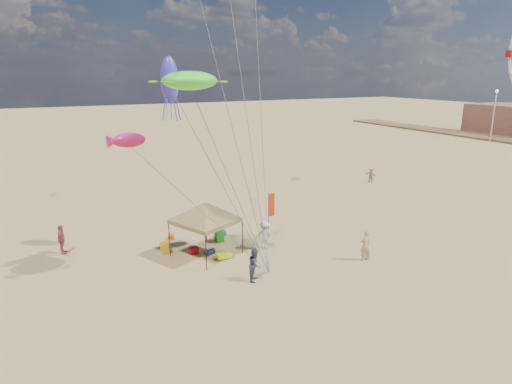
# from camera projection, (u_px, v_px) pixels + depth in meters

# --- Properties ---
(ground) EXTENTS (280.00, 280.00, 0.00)m
(ground) POSITION_uv_depth(u_px,v_px,m) (281.00, 275.00, 23.76)
(ground) COLOR tan
(ground) RESTS_ON ground
(canopy_tent) EXTENTS (5.75, 5.75, 3.87)m
(canopy_tent) POSITION_uv_depth(u_px,v_px,m) (205.00, 204.00, 25.59)
(canopy_tent) COLOR black
(canopy_tent) RESTS_ON ground
(feather_flag) EXTENTS (0.48, 0.05, 3.12)m
(feather_flag) POSITION_uv_depth(u_px,v_px,m) (271.00, 208.00, 28.69)
(feather_flag) COLOR black
(feather_flag) RESTS_ON ground
(cooler_red) EXTENTS (0.54, 0.38, 0.38)m
(cooler_red) POSITION_uv_depth(u_px,v_px,m) (194.00, 251.00, 26.55)
(cooler_red) COLOR #AC0D1B
(cooler_red) RESTS_ON ground
(cooler_blue) EXTENTS (0.54, 0.38, 0.38)m
(cooler_blue) POSITION_uv_depth(u_px,v_px,m) (222.00, 233.00, 29.47)
(cooler_blue) COLOR #124792
(cooler_blue) RESTS_ON ground
(bag_navy) EXTENTS (0.69, 0.54, 0.36)m
(bag_navy) POSITION_uv_depth(u_px,v_px,m) (210.00, 252.00, 26.36)
(bag_navy) COLOR #0C1E35
(bag_navy) RESTS_ON ground
(bag_orange) EXTENTS (0.54, 0.69, 0.36)m
(bag_orange) POSITION_uv_depth(u_px,v_px,m) (171.00, 236.00, 28.89)
(bag_orange) COLOR #D6500B
(bag_orange) RESTS_ON ground
(chair_green) EXTENTS (0.50, 0.50, 0.70)m
(chair_green) POSITION_uv_depth(u_px,v_px,m) (219.00, 237.00, 28.41)
(chair_green) COLOR #208718
(chair_green) RESTS_ON ground
(chair_yellow) EXTENTS (0.50, 0.50, 0.70)m
(chair_yellow) POSITION_uv_depth(u_px,v_px,m) (165.00, 248.00, 26.56)
(chair_yellow) COLOR gold
(chair_yellow) RESTS_ON ground
(crate_grey) EXTENTS (0.34, 0.30, 0.28)m
(crate_grey) POSITION_uv_depth(u_px,v_px,m) (231.00, 256.00, 25.93)
(crate_grey) COLOR slate
(crate_grey) RESTS_ON ground
(beach_cart) EXTENTS (0.90, 0.50, 0.24)m
(beach_cart) POSITION_uv_depth(u_px,v_px,m) (224.00, 255.00, 25.83)
(beach_cart) COLOR yellow
(beach_cart) RESTS_ON ground
(person_near_a) EXTENTS (0.72, 0.50, 1.90)m
(person_near_a) POSITION_uv_depth(u_px,v_px,m) (365.00, 245.00, 25.41)
(person_near_a) COLOR tan
(person_near_a) RESTS_ON ground
(person_near_b) EXTENTS (1.07, 1.10, 1.79)m
(person_near_b) POSITION_uv_depth(u_px,v_px,m) (255.00, 265.00, 22.95)
(person_near_b) COLOR #363D4A
(person_near_b) RESTS_ON ground
(person_near_c) EXTENTS (1.35, 1.09, 1.83)m
(person_near_c) POSITION_uv_depth(u_px,v_px,m) (265.00, 235.00, 27.14)
(person_near_c) COLOR beige
(person_near_c) RESTS_ON ground
(person_far_a) EXTENTS (0.76, 1.17, 1.85)m
(person_far_a) POSITION_uv_depth(u_px,v_px,m) (61.00, 239.00, 26.37)
(person_far_a) COLOR #B5454B
(person_far_a) RESTS_ON ground
(person_far_c) EXTENTS (0.83, 1.42, 1.45)m
(person_far_c) POSITION_uv_depth(u_px,v_px,m) (371.00, 175.00, 43.88)
(person_far_c) COLOR tan
(person_far_c) RESTS_ON ground
(lamp_north) EXTENTS (0.50, 0.50, 8.25)m
(lamp_north) POSITION_uv_depth(u_px,v_px,m) (495.00, 107.00, 69.08)
(lamp_north) COLOR silver
(lamp_north) RESTS_ON ground
(turtle_kite) EXTENTS (3.22, 2.81, 0.93)m
(turtle_kite) POSITION_uv_depth(u_px,v_px,m) (190.00, 81.00, 21.11)
(turtle_kite) COLOR #48FF34
(turtle_kite) RESTS_ON ground
(fish_kite) EXTENTS (1.96, 1.37, 0.79)m
(fish_kite) POSITION_uv_depth(u_px,v_px,m) (129.00, 140.00, 23.13)
(fish_kite) COLOR #D51961
(fish_kite) RESTS_ON ground
(squid_kite) EXTENTS (1.24, 1.24, 2.65)m
(squid_kite) POSITION_uv_depth(u_px,v_px,m) (170.00, 80.00, 24.53)
(squid_kite) COLOR #4239C5
(squid_kite) RESTS_ON ground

